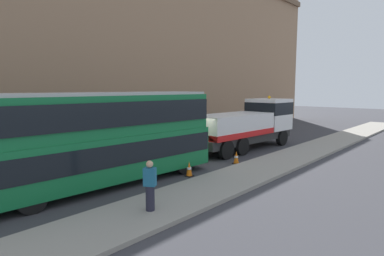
{
  "coord_description": "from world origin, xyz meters",
  "views": [
    {
      "loc": [
        -13.91,
        -12.37,
        4.26
      ],
      "look_at": [
        -0.24,
        -0.38,
        2.0
      ],
      "focal_mm": 30.41,
      "sensor_mm": 36.0,
      "label": 1
    }
  ],
  "objects_px": {
    "pedestrian_onlooker": "(150,186)",
    "traffic_cone_near_bus": "(189,169)",
    "double_decker_bus": "(101,135)",
    "traffic_cone_midway": "(236,158)",
    "recovery_tow_truck": "(248,124)"
  },
  "relations": [
    {
      "from": "pedestrian_onlooker",
      "to": "traffic_cone_midway",
      "type": "height_order",
      "value": "pedestrian_onlooker"
    },
    {
      "from": "recovery_tow_truck",
      "to": "traffic_cone_near_bus",
      "type": "distance_m",
      "value": 8.44
    },
    {
      "from": "pedestrian_onlooker",
      "to": "traffic_cone_near_bus",
      "type": "height_order",
      "value": "pedestrian_onlooker"
    },
    {
      "from": "double_decker_bus",
      "to": "pedestrian_onlooker",
      "type": "height_order",
      "value": "double_decker_bus"
    },
    {
      "from": "double_decker_bus",
      "to": "pedestrian_onlooker",
      "type": "distance_m",
      "value": 4.25
    },
    {
      "from": "traffic_cone_midway",
      "to": "recovery_tow_truck",
      "type": "bearing_deg",
      "value": 24.42
    },
    {
      "from": "recovery_tow_truck",
      "to": "traffic_cone_near_bus",
      "type": "relative_size",
      "value": 14.18
    },
    {
      "from": "traffic_cone_near_bus",
      "to": "recovery_tow_truck",
      "type": "bearing_deg",
      "value": 12.19
    },
    {
      "from": "traffic_cone_near_bus",
      "to": "double_decker_bus",
      "type": "bearing_deg",
      "value": 154.06
    },
    {
      "from": "recovery_tow_truck",
      "to": "double_decker_bus",
      "type": "distance_m",
      "value": 11.81
    },
    {
      "from": "pedestrian_onlooker",
      "to": "traffic_cone_midway",
      "type": "bearing_deg",
      "value": -16.47
    },
    {
      "from": "traffic_cone_midway",
      "to": "traffic_cone_near_bus",
      "type": "bearing_deg",
      "value": 176.09
    },
    {
      "from": "double_decker_bus",
      "to": "pedestrian_onlooker",
      "type": "xyz_separation_m",
      "value": [
        -0.76,
        -3.99,
        -1.25
      ]
    },
    {
      "from": "traffic_cone_near_bus",
      "to": "traffic_cone_midway",
      "type": "xyz_separation_m",
      "value": [
        3.7,
        -0.25,
        0.0
      ]
    },
    {
      "from": "pedestrian_onlooker",
      "to": "traffic_cone_near_bus",
      "type": "bearing_deg",
      "value": -3.53
    }
  ]
}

